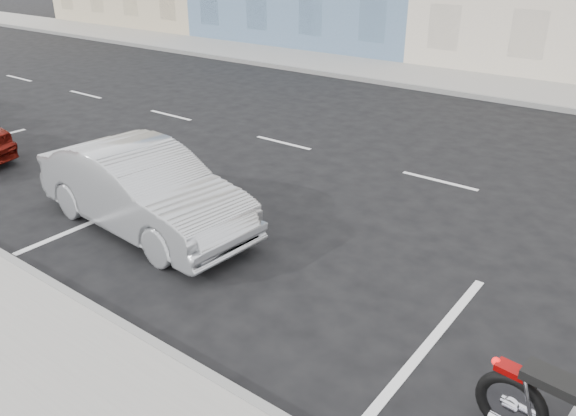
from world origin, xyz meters
name	(u,v)px	position (x,y,z in m)	size (l,w,h in m)	color
ground	(543,206)	(0.00, 0.00, 0.00)	(120.00, 120.00, 0.00)	black
sidewalk_far	(461,82)	(-5.00, 8.70, 0.07)	(80.00, 3.40, 0.15)	gray
curb_near	(37,277)	(-5.00, -7.00, 0.08)	(80.00, 0.12, 0.16)	gray
curb_far	(441,91)	(-5.00, 7.00, 0.08)	(80.00, 0.12, 0.16)	gray
sedan_silver	(144,189)	(-5.10, -4.92, 0.70)	(1.48, 4.24, 1.40)	#A8ABB0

